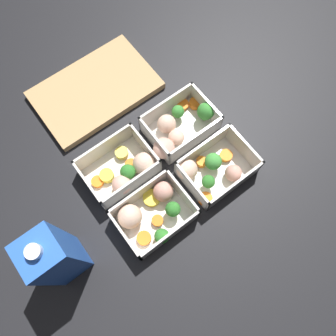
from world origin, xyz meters
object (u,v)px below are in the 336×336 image
container_far_left (126,169)px  container_far_right (178,127)px  container_near_right (211,169)px  juice_carton (56,257)px  container_near_left (151,212)px

container_far_left → container_far_right: (0.15, 0.01, 0.00)m
container_far_left → container_far_right: size_ratio=0.88×
container_near_right → juice_carton: juice_carton is taller
container_near_left → juice_carton: bearing=173.1°
container_near_right → container_far_left: bearing=143.0°
container_far_left → container_near_left: bearing=-96.0°
container_near_left → container_far_right: (0.16, 0.12, 0.00)m
container_near_left → container_near_right: 0.16m
container_near_left → container_near_right: same height
container_near_left → juice_carton: (-0.18, 0.02, 0.07)m
container_near_right → juice_carton: 0.35m
container_near_left → juice_carton: juice_carton is taller
container_near_left → container_far_right: bearing=36.4°
container_far_right → juice_carton: size_ratio=0.87×
juice_carton → container_near_left: bearing=-6.9°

